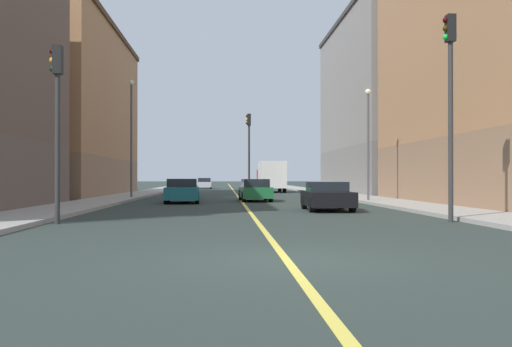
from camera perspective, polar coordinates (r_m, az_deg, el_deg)
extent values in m
plane|color=#2A3531|center=(10.08, 3.11, -8.81)|extent=(400.00, 400.00, 0.00)
cube|color=#9E9B93|center=(59.67, 5.72, -1.74)|extent=(3.01, 168.00, 0.15)
cube|color=#9E9B93|center=(59.36, -10.25, -1.75)|extent=(3.01, 168.00, 0.15)
cube|color=#E5D14C|center=(58.94, -2.24, -1.83)|extent=(0.16, 154.00, 0.01)
cube|color=slate|center=(54.14, 14.61, 0.26)|extent=(11.56, 21.70, 4.17)
cube|color=gray|center=(54.81, 14.59, 8.64)|extent=(11.56, 21.70, 11.82)
cube|color=#3B3937|center=(56.10, 14.58, 14.82)|extent=(11.86, 22.00, 0.40)
cube|color=#8F6B4F|center=(48.04, -20.81, -0.34)|extent=(11.56, 22.30, 3.01)
cube|color=#A8754C|center=(48.49, -20.79, 7.46)|extent=(11.56, 22.30, 10.15)
cube|color=#4B3422|center=(49.48, -20.78, 13.52)|extent=(11.86, 22.60, 0.40)
cylinder|color=#2D2D2D|center=(19.60, 19.17, 4.01)|extent=(0.16, 0.16, 5.95)
cube|color=black|center=(20.15, 19.15, 13.76)|extent=(0.28, 0.32, 0.90)
sphere|color=#320404|center=(20.16, 18.71, 14.54)|extent=(0.20, 0.20, 0.20)
sphere|color=#352204|center=(20.09, 18.71, 13.77)|extent=(0.20, 0.20, 0.20)
sphere|color=green|center=(20.03, 18.71, 12.99)|extent=(0.20, 0.20, 0.20)
cylinder|color=#2D2D2D|center=(18.82, -19.52, 2.36)|extent=(0.16, 0.16, 4.75)
cube|color=black|center=(19.17, -19.50, 10.82)|extent=(0.28, 0.32, 0.90)
sphere|color=#320404|center=(19.27, -19.96, 11.58)|extent=(0.20, 0.20, 0.20)
sphere|color=orange|center=(19.21, -19.96, 10.77)|extent=(0.20, 0.20, 0.20)
sphere|color=black|center=(19.16, -19.97, 9.94)|extent=(0.20, 0.20, 0.20)
cylinder|color=#2D2D2D|center=(43.81, -0.71, 1.30)|extent=(0.16, 0.16, 5.55)
cube|color=black|center=(44.02, -0.71, 5.50)|extent=(0.28, 0.32, 0.90)
sphere|color=#320404|center=(44.04, -0.92, 5.85)|extent=(0.20, 0.20, 0.20)
sphere|color=orange|center=(44.01, -0.92, 5.49)|extent=(0.20, 0.20, 0.20)
sphere|color=black|center=(43.98, -0.92, 5.12)|extent=(0.20, 0.20, 0.20)
cylinder|color=#4C4C51|center=(33.56, 11.33, 2.64)|extent=(0.14, 0.14, 6.20)
sphere|color=#EAEACC|center=(33.89, 11.32, 8.13)|extent=(0.36, 0.36, 0.36)
cylinder|color=#4C4C51|center=(39.02, -12.55, 3.26)|extent=(0.14, 0.14, 7.62)
sphere|color=#EAEACC|center=(39.47, -12.54, 9.01)|extent=(0.36, 0.36, 0.36)
cube|color=#1E6B38|center=(34.91, -0.09, -1.92)|extent=(1.95, 4.39, 0.66)
cube|color=black|center=(34.81, -0.08, -0.97)|extent=(1.66, 2.29, 0.50)
cylinder|color=black|center=(36.18, -1.58, -2.23)|extent=(0.24, 0.65, 0.64)
cylinder|color=black|center=(36.33, 0.98, -2.22)|extent=(0.24, 0.65, 0.64)
cylinder|color=black|center=(33.51, -1.26, -2.37)|extent=(0.24, 0.65, 0.64)
cylinder|color=black|center=(33.67, 1.50, -2.37)|extent=(0.24, 0.65, 0.64)
cube|color=black|center=(25.11, 7.24, -2.54)|extent=(1.94, 4.04, 0.63)
cube|color=black|center=(25.13, 7.22, -1.32)|extent=(1.68, 1.76, 0.43)
cylinder|color=black|center=(26.22, 4.91, -2.92)|extent=(0.23, 0.64, 0.64)
cylinder|color=black|center=(26.50, 8.62, -2.89)|extent=(0.23, 0.64, 0.64)
cylinder|color=black|center=(23.75, 5.69, -3.18)|extent=(0.23, 0.64, 0.64)
cylinder|color=black|center=(24.06, 9.77, -3.15)|extent=(0.23, 0.64, 0.64)
cube|color=silver|center=(73.56, -5.27, -1.12)|extent=(1.92, 4.17, 0.67)
cube|color=black|center=(73.63, -5.27, -0.66)|extent=(1.66, 2.18, 0.51)
cylinder|color=black|center=(74.86, -5.90, -1.28)|extent=(0.23, 0.64, 0.64)
cylinder|color=black|center=(74.84, -4.61, -1.28)|extent=(0.23, 0.64, 0.64)
cylinder|color=black|center=(72.30, -5.94, -1.31)|extent=(0.23, 0.64, 0.64)
cylinder|color=black|center=(72.28, -4.61, -1.31)|extent=(0.23, 0.64, 0.64)
cube|color=#196670|center=(32.76, -7.51, -1.98)|extent=(2.09, 4.37, 0.70)
cube|color=black|center=(32.75, -7.51, -0.95)|extent=(1.77, 2.30, 0.48)
cylinder|color=black|center=(34.13, -8.91, -2.33)|extent=(0.25, 0.65, 0.64)
cylinder|color=black|center=(34.09, -6.00, -2.34)|extent=(0.25, 0.65, 0.64)
cylinder|color=black|center=(31.48, -9.16, -2.50)|extent=(0.25, 0.65, 0.64)
cylinder|color=black|center=(31.43, -6.00, -2.50)|extent=(0.25, 0.65, 0.64)
cube|color=#23389E|center=(39.13, -7.35, -1.75)|extent=(1.71, 4.33, 0.66)
cube|color=black|center=(38.99, -7.36, -0.96)|extent=(1.50, 2.20, 0.42)
cylinder|color=black|center=(40.53, -8.31, -2.03)|extent=(0.22, 0.64, 0.64)
cylinder|color=black|center=(40.43, -6.12, -2.03)|extent=(0.22, 0.64, 0.64)
cylinder|color=black|center=(37.86, -8.66, -2.14)|extent=(0.22, 0.64, 0.64)
cylinder|color=black|center=(37.75, -6.32, -2.15)|extent=(0.22, 0.64, 0.64)
cube|color=maroon|center=(58.45, 1.30, -0.56)|extent=(2.42, 2.04, 1.92)
cube|color=silver|center=(54.61, 1.63, -0.13)|extent=(2.42, 4.80, 2.57)
cylinder|color=black|center=(58.02, 0.24, -1.41)|extent=(0.30, 0.90, 0.90)
cylinder|color=black|center=(58.20, 2.42, -1.41)|extent=(0.30, 0.90, 0.90)
cylinder|color=black|center=(53.52, 0.54, -1.50)|extent=(0.30, 0.90, 0.90)
cylinder|color=black|center=(53.71, 2.91, -1.49)|extent=(0.30, 0.90, 0.90)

